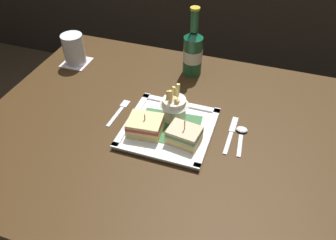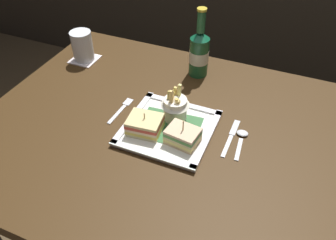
{
  "view_description": "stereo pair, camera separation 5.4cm",
  "coord_description": "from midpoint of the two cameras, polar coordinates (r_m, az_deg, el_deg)",
  "views": [
    {
      "loc": [
        0.25,
        -0.72,
        1.48
      ],
      "look_at": [
        0.0,
        -0.0,
        0.81
      ],
      "focal_mm": 36.12,
      "sensor_mm": 36.0,
      "label": 1
    },
    {
      "loc": [
        0.3,
        -0.7,
        1.48
      ],
      "look_at": [
        0.0,
        -0.0,
        0.81
      ],
      "focal_mm": 36.12,
      "sensor_mm": 36.0,
      "label": 2
    }
  ],
  "objects": [
    {
      "name": "water_glass",
      "position": [
        1.38,
        -16.66,
        11.07
      ],
      "size": [
        0.08,
        0.08,
        0.12
      ],
      "color": "silver",
      "rests_on": "dining_table"
    },
    {
      "name": "fork",
      "position": [
        1.12,
        -9.55,
        1.48
      ],
      "size": [
        0.03,
        0.14,
        0.0
      ],
      "color": "silver",
      "rests_on": "dining_table"
    },
    {
      "name": "dining_table",
      "position": [
        1.12,
        -1.48,
        -5.75
      ],
      "size": [
        1.18,
        0.93,
        0.77
      ],
      "color": "#3A2510",
      "rests_on": "ground_plane"
    },
    {
      "name": "spoon",
      "position": [
        1.04,
        10.84,
        -2.25
      ],
      "size": [
        0.04,
        0.12,
        0.01
      ],
      "color": "silver",
      "rests_on": "dining_table"
    },
    {
      "name": "knife",
      "position": [
        1.04,
        9.17,
        -2.17
      ],
      "size": [
        0.02,
        0.17,
        0.0
      ],
      "color": "silver",
      "rests_on": "dining_table"
    },
    {
      "name": "sandwich_half_right",
      "position": [
        0.97,
        1.17,
        -2.61
      ],
      "size": [
        0.1,
        0.08,
        0.08
      ],
      "color": "#DDB67A",
      "rests_on": "square_plate"
    },
    {
      "name": "square_plate",
      "position": [
        1.03,
        -1.39,
        -1.54
      ],
      "size": [
        0.26,
        0.26,
        0.02
      ],
      "color": "white",
      "rests_on": "dining_table"
    },
    {
      "name": "beer_bottle",
      "position": [
        1.24,
        2.95,
        11.5
      ],
      "size": [
        0.07,
        0.07,
        0.25
      ],
      "color": "#1D5129",
      "rests_on": "dining_table"
    },
    {
      "name": "fries_cup",
      "position": [
        1.03,
        -0.44,
        2.53
      ],
      "size": [
        0.09,
        0.09,
        0.12
      ],
      "color": "silver",
      "rests_on": "square_plate"
    },
    {
      "name": "sandwich_half_left",
      "position": [
        1.01,
        -5.4,
        -1.02
      ],
      "size": [
        0.11,
        0.09,
        0.07
      ],
      "color": "#D3BF8B",
      "rests_on": "square_plate"
    },
    {
      "name": "drink_coaster",
      "position": [
        1.4,
        -16.26,
        9.28
      ],
      "size": [
        0.1,
        0.1,
        0.0
      ],
      "primitive_type": "cube",
      "color": "silver",
      "rests_on": "dining_table"
    }
  ]
}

